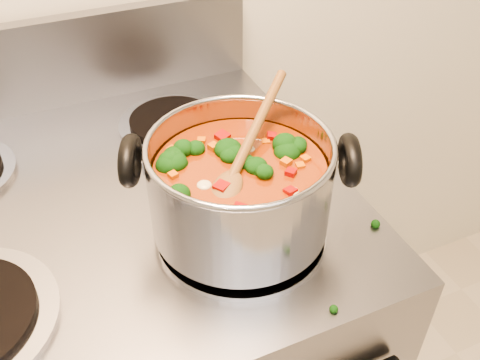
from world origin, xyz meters
name	(u,v)px	position (x,y,z in m)	size (l,w,h in m)	color
stockpot	(240,186)	(0.17, 1.02, 1.00)	(0.30, 0.24, 0.14)	#9D9DA4
wooden_spoon	(242,156)	(0.18, 1.03, 1.04)	(0.19, 0.18, 0.07)	brown
cooktop_crumbs	(299,267)	(0.21, 0.93, 0.92)	(0.30, 0.10, 0.01)	black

